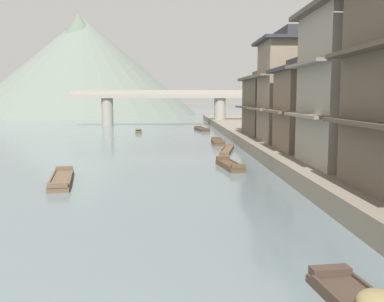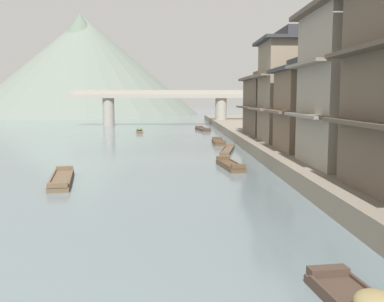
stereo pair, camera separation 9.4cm
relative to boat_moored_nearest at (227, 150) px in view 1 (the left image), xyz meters
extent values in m
cube|color=slate|center=(10.54, -0.97, 0.34)|extent=(18.00, 110.00, 0.92)
cube|color=brown|center=(0.00, 0.00, -0.02)|extent=(1.93, 5.80, 0.18)
cube|color=brown|center=(0.54, 2.67, 0.15)|extent=(0.78, 0.50, 0.17)
cube|color=brown|center=(-0.54, -2.67, 0.15)|extent=(0.78, 0.50, 0.17)
cube|color=brown|center=(-0.35, 0.07, 0.11)|extent=(1.12, 5.17, 0.08)
cube|color=brown|center=(0.35, -0.07, 0.11)|extent=(1.12, 5.17, 0.08)
cube|color=brown|center=(-10.23, -12.79, 0.01)|extent=(1.99, 5.39, 0.25)
cube|color=brown|center=(-9.77, -15.24, 0.24)|extent=(0.98, 0.53, 0.22)
cube|color=brown|center=(-10.69, -10.34, 0.24)|extent=(0.98, 0.53, 0.22)
cube|color=brown|center=(-9.76, -12.70, 0.17)|extent=(0.96, 4.72, 0.08)
cube|color=brown|center=(-10.70, -12.88, 0.17)|extent=(0.96, 4.72, 0.08)
cube|color=brown|center=(-0.80, -8.42, 0.02)|extent=(1.50, 3.98, 0.27)
cube|color=brown|center=(-1.05, -6.65, 0.28)|extent=(0.90, 0.48, 0.24)
cube|color=brown|center=(-0.54, -10.19, 0.28)|extent=(0.90, 0.48, 0.24)
cube|color=brown|center=(-1.23, -8.48, 0.20)|extent=(0.56, 3.36, 0.08)
cube|color=brown|center=(-0.37, -8.36, 0.20)|extent=(0.56, 3.36, 0.08)
cube|color=#423328|center=(-0.65, 23.34, 0.01)|extent=(1.92, 5.10, 0.25)
cube|color=#423328|center=(-1.03, 25.66, 0.24)|extent=(1.06, 0.52, 0.22)
cube|color=#423328|center=(-0.27, 21.03, 0.24)|extent=(1.06, 0.52, 0.22)
cube|color=#423328|center=(-1.17, 23.26, 0.17)|extent=(0.80, 4.44, 0.08)
cube|color=#423328|center=(-0.13, 23.43, 0.17)|extent=(0.80, 4.44, 0.08)
cube|color=brown|center=(-8.95, 20.26, -0.02)|extent=(1.28, 5.31, 0.19)
cube|color=brown|center=(-9.17, 22.73, 0.16)|extent=(0.75, 0.42, 0.17)
cube|color=brown|center=(-8.72, 17.79, 0.16)|extent=(0.75, 0.42, 0.17)
cube|color=brown|center=(-9.31, 20.23, 0.11)|extent=(0.51, 4.75, 0.08)
cube|color=brown|center=(-8.59, 20.29, 0.11)|extent=(0.51, 4.75, 0.08)
ellipsoid|color=#4C6B42|center=(-8.95, 20.26, 0.27)|extent=(0.81, 1.08, 0.40)
cube|color=#423328|center=(-0.57, -25.63, 0.19)|extent=(0.99, 0.47, 0.19)
cube|color=brown|center=(-0.14, 5.92, 0.02)|extent=(1.08, 3.94, 0.27)
cube|color=brown|center=(-0.13, 7.73, 0.28)|extent=(0.96, 0.36, 0.24)
cube|color=brown|center=(-0.14, 4.10, 0.28)|extent=(0.96, 0.36, 0.24)
cube|color=brown|center=(-0.63, 5.92, 0.20)|extent=(0.09, 3.44, 0.08)
cube|color=brown|center=(0.36, 5.91, 0.20)|extent=(0.09, 3.44, 0.08)
cube|color=#4D4135|center=(2.36, -20.72, 3.40)|extent=(0.70, 7.03, 0.16)
cube|color=#4D4135|center=(2.36, -20.72, 6.00)|extent=(0.70, 7.03, 0.16)
cube|color=gray|center=(4.83, -13.32, 4.70)|extent=(4.25, 5.47, 7.80)
cube|color=gray|center=(2.36, -13.32, 3.40)|extent=(0.70, 5.47, 0.16)
cube|color=gray|center=(2.36, -13.32, 6.00)|extent=(0.70, 5.47, 0.16)
cube|color=#4C4238|center=(4.83, -13.32, 8.72)|extent=(5.15, 6.37, 0.24)
cube|color=#75604C|center=(5.15, -6.93, 3.40)|extent=(4.88, 4.65, 5.20)
cube|color=brown|center=(2.36, -6.93, 3.40)|extent=(0.70, 4.65, 0.16)
cube|color=#2D2D33|center=(5.15, -6.93, 6.12)|extent=(5.78, 5.55, 0.24)
cube|color=#2D2D33|center=(5.15, -6.93, 6.59)|extent=(2.93, 5.55, 0.70)
cube|color=#7F705B|center=(5.49, -0.93, 4.70)|extent=(5.56, 4.99, 7.80)
cube|color=brown|center=(2.36, -0.93, 3.40)|extent=(0.70, 4.99, 0.16)
cube|color=brown|center=(2.36, -0.93, 6.00)|extent=(0.70, 4.99, 0.16)
cube|color=#2D2D33|center=(5.49, -0.93, 8.72)|extent=(6.46, 5.89, 0.24)
cube|color=#2D2D33|center=(5.49, -0.93, 9.19)|extent=(3.34, 5.89, 0.70)
cube|color=brown|center=(5.40, 5.98, 3.40)|extent=(5.38, 7.37, 5.20)
cube|color=#4D4135|center=(2.36, 5.98, 3.40)|extent=(0.70, 7.37, 0.16)
cube|color=#4C4238|center=(5.40, 5.98, 6.12)|extent=(6.28, 8.27, 0.24)
cube|color=#4C4238|center=(5.40, 5.98, 6.59)|extent=(3.23, 8.27, 0.70)
cube|color=gray|center=(-6.02, 33.61, 4.54)|extent=(29.61, 2.40, 0.60)
cylinder|color=gray|center=(-14.90, 33.61, 2.06)|extent=(1.80, 1.80, 4.35)
cylinder|color=gray|center=(2.86, 33.61, 2.06)|extent=(1.80, 1.80, 4.35)
cube|color=gray|center=(-6.02, 34.61, 5.19)|extent=(29.61, 0.30, 0.70)
cone|color=slate|center=(-28.31, 82.10, 12.57)|extent=(59.72, 59.72, 25.36)
cone|color=#5B6B5B|center=(-28.94, 80.42, 12.88)|extent=(37.13, 37.13, 25.99)
camera|label=1|loc=(-4.26, -35.45, 4.30)|focal=40.67mm
camera|label=2|loc=(-4.17, -35.45, 4.30)|focal=40.67mm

